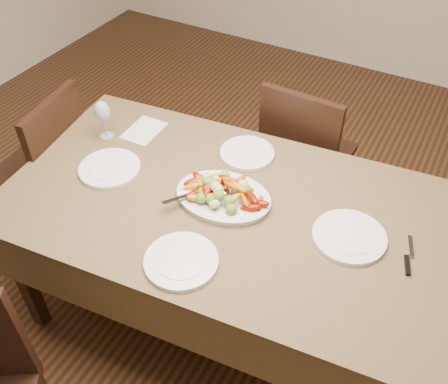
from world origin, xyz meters
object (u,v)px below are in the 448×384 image
at_px(chair_far, 308,154).
at_px(plate_near, 181,261).
at_px(serving_platter, 223,198).
at_px(wine_glass, 103,119).
at_px(plate_right, 349,237).
at_px(chair_left, 38,172).
at_px(dining_table, 224,262).
at_px(plate_left, 110,169).
at_px(plate_far, 247,153).

relative_size(chair_far, plate_near, 3.46).
height_order(serving_platter, wine_glass, wine_glass).
bearing_deg(plate_right, plate_near, -140.50).
height_order(chair_left, wine_glass, wine_glass).
xyz_separation_m(chair_far, serving_platter, (-0.09, -0.81, 0.30)).
relative_size(dining_table, plate_left, 6.76).
height_order(dining_table, wine_glass, wine_glass).
xyz_separation_m(dining_table, wine_glass, (-0.72, 0.13, 0.48)).
relative_size(plate_left, plate_far, 1.09).
bearing_deg(serving_platter, plate_near, -85.95).
xyz_separation_m(serving_platter, plate_far, (-0.05, 0.32, -0.00)).
bearing_deg(chair_left, dining_table, 81.56).
height_order(chair_left, plate_left, chair_left).
xyz_separation_m(chair_left, wine_glass, (0.40, 0.14, 0.39)).
xyz_separation_m(serving_platter, plate_left, (-0.53, -0.07, -0.00)).
distance_m(chair_left, serving_platter, 1.15).
distance_m(serving_platter, plate_near, 0.37).
height_order(plate_far, plate_near, same).
height_order(dining_table, serving_platter, serving_platter).
bearing_deg(serving_platter, plate_right, 5.06).
xyz_separation_m(chair_left, plate_far, (1.06, 0.34, 0.29)).
xyz_separation_m(serving_platter, wine_glass, (-0.71, 0.12, 0.09)).
height_order(dining_table, plate_near, plate_near).
height_order(plate_left, plate_far, same).
distance_m(chair_far, wine_glass, 1.12).
bearing_deg(chair_left, chair_far, 115.83).
height_order(plate_left, wine_glass, wine_glass).
relative_size(plate_left, plate_right, 0.96).
xyz_separation_m(plate_right, plate_far, (-0.57, 0.27, 0.00)).
height_order(chair_left, serving_platter, chair_left).
bearing_deg(chair_far, plate_far, 76.48).
bearing_deg(plate_right, chair_far, 119.80).
distance_m(chair_far, plate_right, 0.92).
bearing_deg(plate_left, serving_platter, 7.90).
relative_size(serving_platter, plate_far, 1.56).
bearing_deg(plate_near, plate_left, 152.55).
bearing_deg(plate_right, plate_left, -173.51).
height_order(chair_far, plate_left, chair_far).
bearing_deg(dining_table, plate_near, -87.54).
xyz_separation_m(plate_left, plate_near, (0.56, -0.29, 0.00)).
bearing_deg(dining_table, chair_left, -179.50).
relative_size(chair_far, plate_right, 3.35).
height_order(serving_platter, plate_far, serving_platter).
height_order(plate_near, wine_glass, wine_glass).
distance_m(plate_right, wine_glass, 1.24).
bearing_deg(plate_left, plate_near, -27.45).
bearing_deg(plate_left, wine_glass, 131.74).
xyz_separation_m(chair_left, serving_platter, (1.11, 0.02, 0.30)).
bearing_deg(wine_glass, serving_platter, -9.50).
relative_size(serving_platter, plate_near, 1.42).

